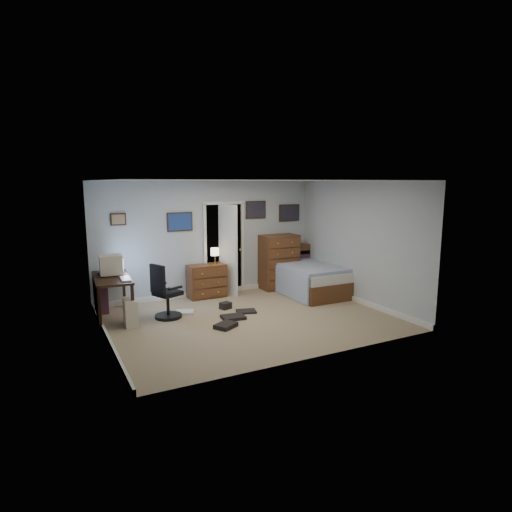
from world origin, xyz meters
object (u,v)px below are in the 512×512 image
Objects in this scene: computer_desk at (107,287)px; tall_dresser at (279,262)px; bed at (304,277)px; low_dresser at (207,281)px; office_chair at (165,297)px.

computer_desk is 1.09× the size of tall_dresser.
bed is (0.34, -0.55, -0.29)m from tall_dresser.
bed reaches higher than low_dresser.
office_chair is at bearing -162.06° from tall_dresser.
tall_dresser is 0.57× the size of bed.
office_chair is 3.18m from tall_dresser.
tall_dresser reaches higher than office_chair.
bed is (4.28, -0.00, -0.26)m from computer_desk.
low_dresser is (2.14, 0.57, -0.24)m from computer_desk.
office_chair reaches higher than low_dresser.
computer_desk is 2.23m from low_dresser.
computer_desk reaches higher than bed.
office_chair is at bearing -23.16° from computer_desk.
low_dresser is at bearing 18.69° from office_chair.
tall_dresser reaches higher than low_dresser.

